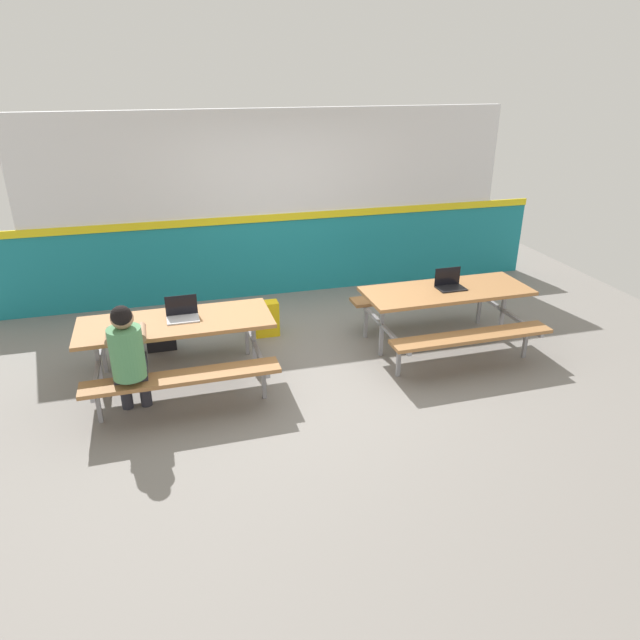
{
  "coord_description": "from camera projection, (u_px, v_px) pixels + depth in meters",
  "views": [
    {
      "loc": [
        -1.52,
        -5.62,
        3.08
      ],
      "look_at": [
        0.0,
        -0.09,
        0.55
      ],
      "focal_mm": 32.2,
      "sensor_mm": 36.0,
      "label": 1
    }
  ],
  "objects": [
    {
      "name": "picnic_table_right",
      "position": [
        445.0,
        303.0,
        6.67
      ],
      "size": [
        1.94,
        1.58,
        0.74
      ],
      "color": "#9E6B3D",
      "rests_on": "ground"
    },
    {
      "name": "accent_backdrop",
      "position": [
        276.0,
        210.0,
        8.09
      ],
      "size": [
        8.0,
        0.14,
        2.6
      ],
      "color": "teal",
      "rests_on": "ground"
    },
    {
      "name": "backpack_dark",
      "position": [
        266.0,
        319.0,
        7.14
      ],
      "size": [
        0.3,
        0.22,
        0.44
      ],
      "color": "yellow",
      "rests_on": "ground"
    },
    {
      "name": "laptop_silver",
      "position": [
        182.0,
        314.0,
        5.82
      ],
      "size": [
        0.32,
        0.22,
        0.22
      ],
      "color": "silver",
      "rests_on": "picnic_table_left"
    },
    {
      "name": "ground_plane",
      "position": [
        318.0,
        362.0,
        6.58
      ],
      "size": [
        10.0,
        10.0,
        0.02
      ],
      "primitive_type": "cube",
      "color": "gray"
    },
    {
      "name": "laptop_dark",
      "position": [
        450.0,
        284.0,
        6.63
      ],
      "size": [
        0.32,
        0.22,
        0.22
      ],
      "color": "black",
      "rests_on": "picnic_table_right"
    },
    {
      "name": "tote_bag_bright",
      "position": [
        161.0,
        335.0,
        6.77
      ],
      "size": [
        0.34,
        0.21,
        0.43
      ],
      "color": "black",
      "rests_on": "ground"
    },
    {
      "name": "student_nearer",
      "position": [
        128.0,
        353.0,
        5.2
      ],
      "size": [
        0.36,
        0.53,
        1.21
      ],
      "color": "#2D2D38",
      "rests_on": "ground"
    },
    {
      "name": "picnic_table_left",
      "position": [
        177.0,
        335.0,
        5.85
      ],
      "size": [
        1.94,
        1.58,
        0.74
      ],
      "color": "#9E6B3D",
      "rests_on": "ground"
    }
  ]
}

